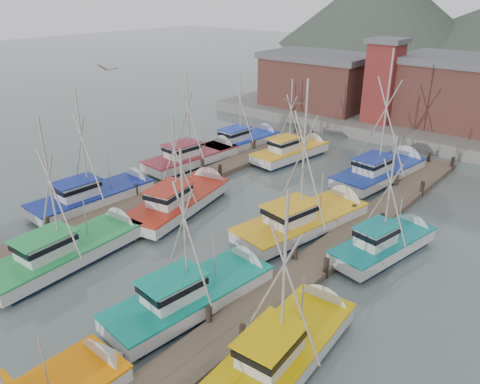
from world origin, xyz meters
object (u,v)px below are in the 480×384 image
Objects in this scene: lookout_tower at (383,80)px; boat_4 at (74,249)px; boat_8 at (183,200)px; boat_12 at (294,151)px.

boat_4 is at bearing -93.29° from lookout_tower.
boat_4 is 8.77m from boat_8.
lookout_tower is 0.84× the size of boat_8.
boat_8 is at bearing 87.47° from boat_4.
boat_8 is 13.87m from boat_12.
boat_4 is at bearing -101.18° from boat_8.
lookout_tower is 27.38m from boat_8.
boat_4 is (-2.05, -35.62, -4.87)m from lookout_tower.
boat_8 is (-2.17, -26.86, -4.87)m from lookout_tower.
lookout_tower is at bearing 87.77° from boat_12.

